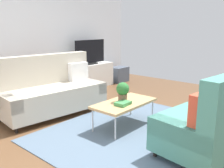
{
  "coord_description": "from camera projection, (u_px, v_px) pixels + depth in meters",
  "views": [
    {
      "loc": [
        -3.0,
        -2.23,
        1.61
      ],
      "look_at": [
        0.13,
        0.47,
        0.65
      ],
      "focal_mm": 39.6,
      "sensor_mm": 36.0,
      "label": 1
    }
  ],
  "objects": [
    {
      "name": "potted_plant",
      "position": [
        123.0,
        91.0,
        3.98
      ],
      "size": [
        0.21,
        0.21,
        0.32
      ],
      "color": "brown",
      "rests_on": "coffee_table"
    },
    {
      "name": "storage_trunk",
      "position": [
        119.0,
        74.0,
        7.39
      ],
      "size": [
        0.52,
        0.4,
        0.44
      ],
      "primitive_type": "cube",
      "color": "#4C5666",
      "rests_on": "ground_plane"
    },
    {
      "name": "tv",
      "position": [
        90.0,
        52.0,
        6.47
      ],
      "size": [
        1.0,
        0.2,
        0.64
      ],
      "color": "black",
      "rests_on": "tv_console"
    },
    {
      "name": "couch_beige",
      "position": [
        52.0,
        91.0,
        4.62
      ],
      "size": [
        1.98,
        1.04,
        1.1
      ],
      "rotation": [
        0.0,
        0.0,
        3.03
      ],
      "color": "beige",
      "rests_on": "ground_plane"
    },
    {
      "name": "area_rug",
      "position": [
        132.0,
        130.0,
        3.93
      ],
      "size": [
        2.9,
        2.2,
        0.01
      ],
      "primitive_type": "cube",
      "color": "slate",
      "rests_on": "ground_plane"
    },
    {
      "name": "bottle_0",
      "position": [
        78.0,
        63.0,
        6.19
      ],
      "size": [
        0.04,
        0.04,
        0.14
      ],
      "primitive_type": "cylinder",
      "color": "gold",
      "rests_on": "tv_console"
    },
    {
      "name": "coffee_table",
      "position": [
        124.0,
        104.0,
        4.01
      ],
      "size": [
        1.1,
        0.56,
        0.42
      ],
      "color": "tan",
      "rests_on": "ground_plane"
    },
    {
      "name": "vase_0",
      "position": [
        72.0,
        63.0,
        6.13
      ],
      "size": [
        0.08,
        0.08,
        0.17
      ],
      "primitive_type": "cylinder",
      "color": "#33B29E",
      "rests_on": "tv_console"
    },
    {
      "name": "table_book_0",
      "position": [
        123.0,
        104.0,
        3.85
      ],
      "size": [
        0.25,
        0.2,
        0.03
      ],
      "primitive_type": "cube",
      "rotation": [
        0.0,
        0.0,
        0.09
      ],
      "color": "#3F8C4C",
      "rests_on": "coffee_table"
    },
    {
      "name": "bottle_1",
      "position": [
        81.0,
        61.0,
        6.24
      ],
      "size": [
        0.05,
        0.05,
        0.23
      ],
      "primitive_type": "cylinder",
      "color": "orange",
      "rests_on": "tv_console"
    },
    {
      "name": "wall_far",
      "position": [
        28.0,
        34.0,
        5.44
      ],
      "size": [
        6.4,
        0.12,
        2.9
      ],
      "primitive_type": "cube",
      "color": "silver",
      "rests_on": "ground_plane"
    },
    {
      "name": "table_book_1",
      "position": [
        123.0,
        103.0,
        3.84
      ],
      "size": [
        0.25,
        0.19,
        0.03
      ],
      "primitive_type": "cube",
      "rotation": [
        0.0,
        0.0,
        0.03
      ],
      "color": "#3F8C4C",
      "rests_on": "table_book_0"
    },
    {
      "name": "couch_green",
      "position": [
        221.0,
        116.0,
        3.3
      ],
      "size": [
        1.99,
        1.07,
        1.1
      ],
      "rotation": [
        0.0,
        0.0,
        -0.12
      ],
      "color": "teal",
      "rests_on": "ground_plane"
    },
    {
      "name": "ground_plane",
      "position": [
        129.0,
        129.0,
        3.99
      ],
      "size": [
        7.68,
        7.68,
        0.0
      ],
      "primitive_type": "plane",
      "color": "brown"
    },
    {
      "name": "tv_console",
      "position": [
        90.0,
        76.0,
        6.62
      ],
      "size": [
        1.4,
        0.44,
        0.64
      ],
      "primitive_type": "cube",
      "color": "silver",
      "rests_on": "ground_plane"
    }
  ]
}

